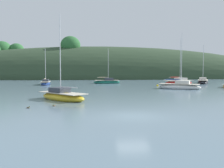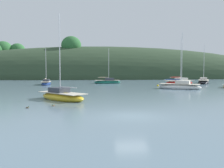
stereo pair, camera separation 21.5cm
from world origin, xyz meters
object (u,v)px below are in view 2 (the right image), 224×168
(sailboat_navy_dinghy, at_px, (204,82))
(duck_lone_left, at_px, (27,108))
(sailboat_black_sloop, at_px, (62,96))
(duck_lead, at_px, (53,106))
(sailboat_cream_ketch, at_px, (108,82))
(mooring_buoy_channel, at_px, (158,86))
(sailboat_teal_outer, at_px, (179,83))
(sailboat_yellow_far, at_px, (180,86))
(sailboat_red_portside, at_px, (46,83))

(sailboat_navy_dinghy, xyz_separation_m, duck_lone_left, (-33.09, -35.45, -0.38))
(sailboat_black_sloop, xyz_separation_m, duck_lead, (-0.19, -4.88, -0.37))
(sailboat_black_sloop, height_order, sailboat_cream_ketch, sailboat_black_sloop)
(mooring_buoy_channel, xyz_separation_m, duck_lone_left, (-19.43, -27.20, -0.07))
(duck_lone_left, height_order, duck_lead, same)
(sailboat_navy_dinghy, height_order, duck_lead, sailboat_navy_dinghy)
(sailboat_teal_outer, bearing_deg, duck_lead, -127.33)
(sailboat_cream_ketch, relative_size, duck_lone_left, 22.24)
(sailboat_black_sloop, bearing_deg, duck_lone_left, -111.87)
(sailboat_teal_outer, xyz_separation_m, sailboat_black_sloop, (-23.35, -25.99, -0.04))
(sailboat_navy_dinghy, height_order, duck_lone_left, sailboat_navy_dinghy)
(sailboat_teal_outer, height_order, duck_lone_left, sailboat_teal_outer)
(sailboat_black_sloop, bearing_deg, sailboat_teal_outer, 48.06)
(sailboat_cream_ketch, bearing_deg, duck_lone_left, -104.27)
(sailboat_navy_dinghy, bearing_deg, mooring_buoy_channel, -148.85)
(sailboat_yellow_far, bearing_deg, sailboat_black_sloop, -143.67)
(sailboat_red_portside, distance_m, sailboat_yellow_far, 29.60)
(sailboat_navy_dinghy, height_order, mooring_buoy_channel, sailboat_navy_dinghy)
(sailboat_black_sloop, relative_size, mooring_buoy_channel, 18.82)
(sailboat_navy_dinghy, relative_size, duck_lone_left, 24.71)
(sailboat_yellow_far, distance_m, duck_lead, 27.00)
(sailboat_yellow_far, xyz_separation_m, duck_lead, (-19.27, -18.91, -0.40))
(sailboat_red_portside, bearing_deg, sailboat_navy_dinghy, 2.58)
(sailboat_navy_dinghy, height_order, sailboat_yellow_far, sailboat_yellow_far)
(sailboat_red_portside, height_order, duck_lead, sailboat_red_portside)
(sailboat_black_sloop, distance_m, sailboat_yellow_far, 23.68)
(mooring_buoy_channel, bearing_deg, sailboat_teal_outer, 36.70)
(sailboat_yellow_far, distance_m, duck_lone_left, 29.27)
(sailboat_red_portside, height_order, duck_lone_left, sailboat_red_portside)
(sailboat_black_sloop, height_order, duck_lone_left, sailboat_black_sloop)
(sailboat_teal_outer, distance_m, sailboat_black_sloop, 34.93)
(sailboat_red_portside, bearing_deg, sailboat_yellow_far, -27.84)
(sailboat_navy_dinghy, relative_size, sailboat_yellow_far, 0.95)
(mooring_buoy_channel, relative_size, duck_lead, 1.41)
(sailboat_teal_outer, height_order, sailboat_red_portside, sailboat_teal_outer)
(sailboat_teal_outer, height_order, sailboat_black_sloop, sailboat_teal_outer)
(mooring_buoy_channel, relative_size, duck_lone_left, 1.37)
(sailboat_cream_ketch, bearing_deg, sailboat_yellow_far, -55.79)
(duck_lead, bearing_deg, sailboat_navy_dinghy, 48.09)
(sailboat_navy_dinghy, bearing_deg, duck_lead, -131.91)
(sailboat_teal_outer, relative_size, duck_lead, 28.35)
(sailboat_teal_outer, height_order, sailboat_cream_ketch, sailboat_teal_outer)
(sailboat_yellow_far, xyz_separation_m, mooring_buoy_channel, (-2.02, 7.27, -0.33))
(mooring_buoy_channel, bearing_deg, duck_lone_left, -125.54)
(sailboat_navy_dinghy, xyz_separation_m, sailboat_cream_ketch, (-23.56, 2.01, -0.03))
(sailboat_cream_ketch, bearing_deg, sailboat_teal_outer, -19.01)
(duck_lone_left, bearing_deg, sailboat_red_portside, 97.98)
(duck_lone_left, relative_size, duck_lead, 1.03)
(duck_lone_left, xyz_separation_m, duck_lead, (2.17, 1.01, 0.00))
(sailboat_black_sloop, height_order, duck_lead, sailboat_black_sloop)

